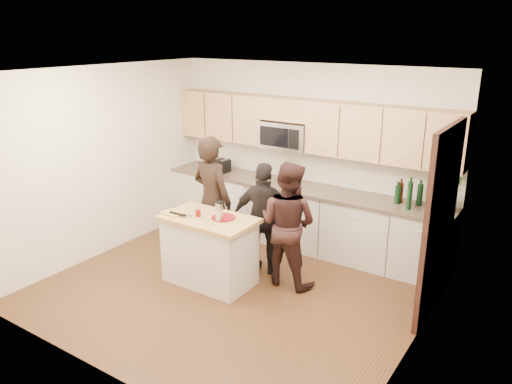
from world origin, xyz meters
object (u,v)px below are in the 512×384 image
Objects in this scene: island at (210,250)px; woman_center at (288,224)px; woman_right at (265,219)px; woman_left at (212,200)px; toaster at (221,166)px.

woman_center is at bearing 33.54° from island.
woman_center is 0.42m from woman_right.
woman_left is 1.21m from woman_center.
toaster is 0.16× the size of woman_center.
woman_left is (-0.38, 0.55, 0.45)m from island.
toaster is 1.85m from woman_right.
woman_left reaches higher than woman_center.
island is 4.51× the size of toaster.
island is 0.79× the size of woman_right.
toaster is 1.33m from woman_left.
woman_right is at bearing -166.86° from woman_left.
woman_center reaches higher than toaster.
woman_left is at bearing 0.45° from woman_center.
island is at bearing 40.04° from woman_right.
woman_right is (0.43, 0.64, 0.31)m from island.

